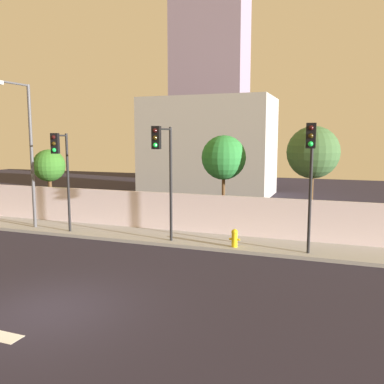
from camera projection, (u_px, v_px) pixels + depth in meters
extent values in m
plane|color=#24202D|center=(49.00, 311.00, 10.88)|extent=(80.00, 80.00, 0.00)
cube|color=#9A9A9A|center=(170.00, 238.00, 18.51)|extent=(36.00, 2.40, 0.15)
cube|color=silver|center=(180.00, 212.00, 19.58)|extent=(36.00, 0.18, 1.80)
cylinder|color=black|center=(68.00, 183.00, 19.26)|extent=(0.12, 0.12, 4.64)
cylinder|color=black|center=(61.00, 135.00, 18.44)|extent=(0.27, 1.08, 0.08)
cube|color=black|center=(55.00, 143.00, 17.96)|extent=(0.37, 0.26, 0.90)
sphere|color=black|center=(53.00, 137.00, 17.80)|extent=(0.18, 0.18, 0.18)
sphere|color=#33260A|center=(54.00, 144.00, 17.84)|extent=(0.18, 0.18, 0.18)
sphere|color=#19F24C|center=(54.00, 150.00, 17.88)|extent=(0.18, 0.18, 0.18)
cylinder|color=black|center=(310.00, 190.00, 15.50)|extent=(0.12, 0.12, 4.96)
cylinder|color=black|center=(312.00, 126.00, 14.80)|extent=(0.08, 0.85, 0.08)
cube|color=black|center=(311.00, 136.00, 14.45)|extent=(0.34, 0.20, 0.90)
sphere|color=black|center=(311.00, 128.00, 14.30)|extent=(0.18, 0.18, 0.18)
sphere|color=#33260A|center=(311.00, 136.00, 14.34)|extent=(0.18, 0.18, 0.18)
sphere|color=#19F24C|center=(310.00, 144.00, 14.37)|extent=(0.18, 0.18, 0.18)
cylinder|color=black|center=(171.00, 185.00, 17.46)|extent=(0.12, 0.12, 4.89)
cylinder|color=black|center=(164.00, 129.00, 16.53)|extent=(0.11, 1.36, 0.08)
cube|color=black|center=(156.00, 138.00, 15.95)|extent=(0.34, 0.21, 0.90)
sphere|color=black|center=(155.00, 131.00, 15.80)|extent=(0.18, 0.18, 0.18)
sphere|color=#33260A|center=(155.00, 138.00, 15.84)|extent=(0.18, 0.18, 0.18)
sphere|color=#19F24C|center=(155.00, 145.00, 15.87)|extent=(0.18, 0.18, 0.18)
cylinder|color=#4C4C51|center=(32.00, 157.00, 20.04)|extent=(0.16, 0.16, 6.99)
cylinder|color=#4C4C51|center=(13.00, 83.00, 18.73)|extent=(0.16, 1.89, 0.10)
cylinder|color=gold|center=(234.00, 240.00, 16.66)|extent=(0.24, 0.24, 0.58)
sphere|color=gold|center=(235.00, 232.00, 16.62)|extent=(0.26, 0.26, 0.26)
cylinder|color=gold|center=(230.00, 239.00, 16.72)|extent=(0.10, 0.09, 0.09)
cylinder|color=gold|center=(239.00, 240.00, 16.60)|extent=(0.10, 0.09, 0.09)
cylinder|color=brown|center=(50.00, 196.00, 23.84)|extent=(0.22, 0.22, 2.50)
sphere|color=#336E24|center=(49.00, 166.00, 23.61)|extent=(1.86, 1.86, 1.86)
cylinder|color=brown|center=(223.00, 200.00, 20.26)|extent=(0.16, 0.16, 3.03)
sphere|color=#2A7E37|center=(224.00, 158.00, 19.98)|extent=(2.18, 2.18, 2.18)
cylinder|color=brown|center=(311.00, 202.00, 18.82)|extent=(0.15, 0.15, 3.28)
sphere|color=#3C6236|center=(313.00, 152.00, 18.52)|extent=(2.38, 2.38, 2.38)
cube|color=#ADADAD|center=(208.00, 147.00, 33.29)|extent=(10.32, 6.00, 7.78)
cube|color=gray|center=(210.00, 70.00, 44.67)|extent=(7.93, 5.00, 24.04)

